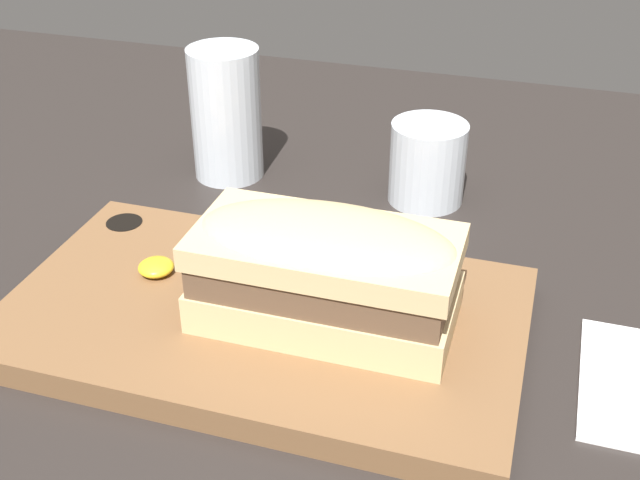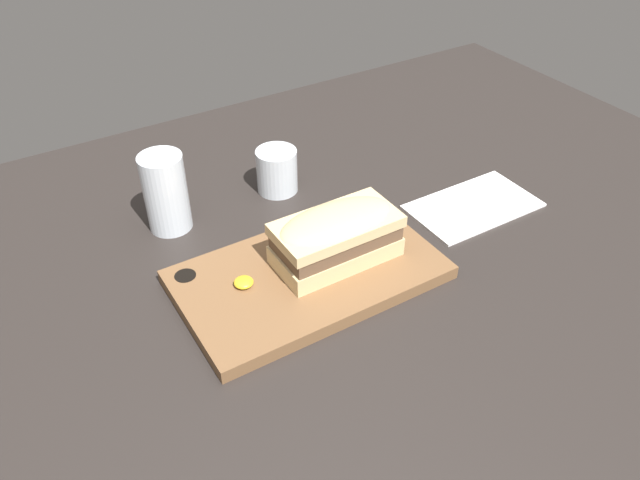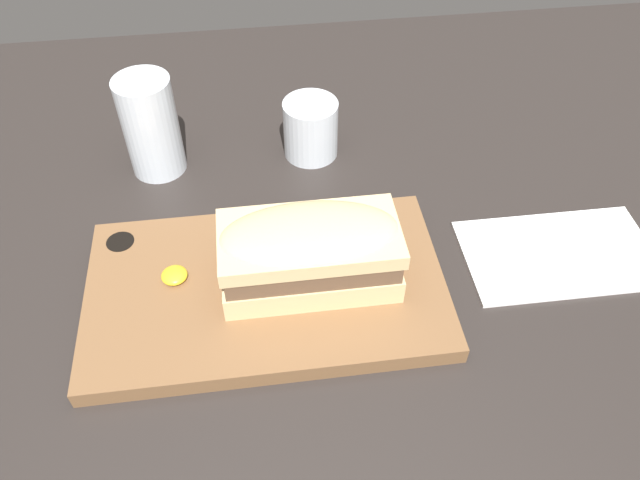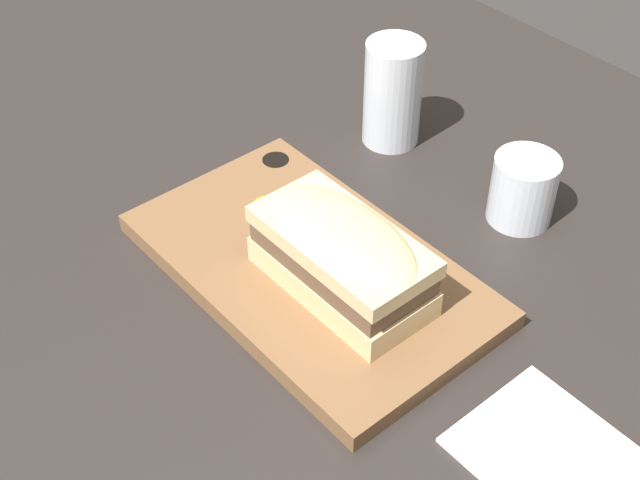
{
  "view_description": "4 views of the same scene",
  "coord_description": "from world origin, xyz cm",
  "px_view_note": "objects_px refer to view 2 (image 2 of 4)",
  "views": [
    {
      "loc": [
        15.28,
        -45.1,
        37.59
      ],
      "look_at": [
        1.25,
        0.65,
        8.19
      ],
      "focal_mm": 45.0,
      "sensor_mm": 36.0,
      "label": 1
    },
    {
      "loc": [
        -35.07,
        -59.71,
        60.75
      ],
      "look_at": [
        0.63,
        -1.57,
        7.38
      ],
      "focal_mm": 35.0,
      "sensor_mm": 36.0,
      "label": 2
    },
    {
      "loc": [
        -1.7,
        -43.29,
        53.14
      ],
      "look_at": [
        3.85,
        -1.11,
        7.86
      ],
      "focal_mm": 35.0,
      "sensor_mm": 36.0,
      "label": 3
    },
    {
      "loc": [
        46.86,
        -42.93,
        63.49
      ],
      "look_at": [
        1.24,
        -4.09,
        9.82
      ],
      "focal_mm": 50.0,
      "sensor_mm": 36.0,
      "label": 4
    }
  ],
  "objects_px": {
    "sandwich": "(336,235)",
    "napkin": "(473,206)",
    "serving_board": "(308,274)",
    "water_glass": "(167,197)",
    "wine_glass": "(277,173)"
  },
  "relations": [
    {
      "from": "sandwich",
      "to": "water_glass",
      "type": "distance_m",
      "value": 0.28
    },
    {
      "from": "sandwich",
      "to": "wine_glass",
      "type": "relative_size",
      "value": 2.35
    },
    {
      "from": "serving_board",
      "to": "wine_glass",
      "type": "relative_size",
      "value": 4.88
    },
    {
      "from": "serving_board",
      "to": "water_glass",
      "type": "xyz_separation_m",
      "value": [
        -0.12,
        0.22,
        0.04
      ]
    },
    {
      "from": "water_glass",
      "to": "napkin",
      "type": "xyz_separation_m",
      "value": [
        0.44,
        -0.21,
        -0.05
      ]
    },
    {
      "from": "water_glass",
      "to": "napkin",
      "type": "relative_size",
      "value": 0.6
    },
    {
      "from": "water_glass",
      "to": "wine_glass",
      "type": "relative_size",
      "value": 1.69
    },
    {
      "from": "water_glass",
      "to": "wine_glass",
      "type": "bearing_deg",
      "value": 1.28
    },
    {
      "from": "napkin",
      "to": "serving_board",
      "type": "bearing_deg",
      "value": -177.75
    },
    {
      "from": "sandwich",
      "to": "water_glass",
      "type": "height_order",
      "value": "water_glass"
    },
    {
      "from": "serving_board",
      "to": "wine_glass",
      "type": "bearing_deg",
      "value": 71.77
    },
    {
      "from": "sandwich",
      "to": "napkin",
      "type": "bearing_deg",
      "value": 2.68
    },
    {
      "from": "napkin",
      "to": "sandwich",
      "type": "bearing_deg",
      "value": -177.32
    },
    {
      "from": "sandwich",
      "to": "napkin",
      "type": "height_order",
      "value": "sandwich"
    },
    {
      "from": "sandwich",
      "to": "water_glass",
      "type": "xyz_separation_m",
      "value": [
        -0.16,
        0.22,
        -0.01
      ]
    }
  ]
}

